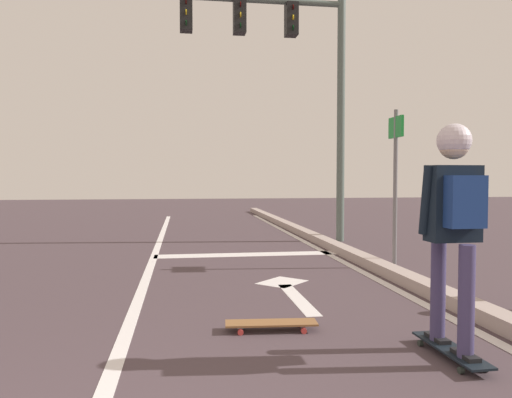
{
  "coord_description": "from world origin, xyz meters",
  "views": [
    {
      "loc": [
        0.75,
        -0.83,
        1.3
      ],
      "look_at": [
        1.63,
        5.05,
        1.05
      ],
      "focal_mm": 34.59,
      "sensor_mm": 36.0,
      "label": 1
    }
  ],
  "objects_px": {
    "skateboard": "(451,350)",
    "skater": "(454,208)",
    "spare_skateboard": "(271,323)",
    "street_sign_post": "(396,165)",
    "traffic_signal_mast": "(282,55)"
  },
  "relations": [
    {
      "from": "skateboard",
      "to": "street_sign_post",
      "type": "bearing_deg",
      "value": 71.98
    },
    {
      "from": "spare_skateboard",
      "to": "traffic_signal_mast",
      "type": "distance_m",
      "value": 6.87
    },
    {
      "from": "skater",
      "to": "traffic_signal_mast",
      "type": "distance_m",
      "value": 7.02
    },
    {
      "from": "skater",
      "to": "traffic_signal_mast",
      "type": "bearing_deg",
      "value": 89.36
    },
    {
      "from": "traffic_signal_mast",
      "to": "skater",
      "type": "bearing_deg",
      "value": -90.64
    },
    {
      "from": "spare_skateboard",
      "to": "skater",
      "type": "bearing_deg",
      "value": -35.55
    },
    {
      "from": "skateboard",
      "to": "skater",
      "type": "bearing_deg",
      "value": -88.89
    },
    {
      "from": "spare_skateboard",
      "to": "traffic_signal_mast",
      "type": "height_order",
      "value": "traffic_signal_mast"
    },
    {
      "from": "skateboard",
      "to": "skater",
      "type": "xyz_separation_m",
      "value": [
        0.0,
        -0.02,
        1.03
      ]
    },
    {
      "from": "spare_skateboard",
      "to": "street_sign_post",
      "type": "bearing_deg",
      "value": 49.13
    },
    {
      "from": "skateboard",
      "to": "spare_skateboard",
      "type": "height_order",
      "value": "spare_skateboard"
    },
    {
      "from": "skater",
      "to": "street_sign_post",
      "type": "distance_m",
      "value": 3.69
    },
    {
      "from": "skater",
      "to": "street_sign_post",
      "type": "relative_size",
      "value": 0.71
    },
    {
      "from": "spare_skateboard",
      "to": "traffic_signal_mast",
      "type": "relative_size",
      "value": 0.15
    },
    {
      "from": "skater",
      "to": "skateboard",
      "type": "bearing_deg",
      "value": 91.11
    }
  ]
}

